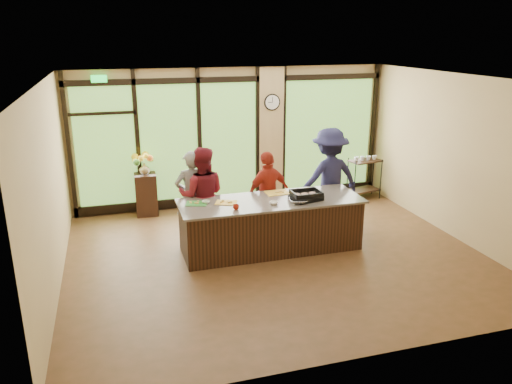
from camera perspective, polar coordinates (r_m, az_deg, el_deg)
floor at (r=8.73m, az=2.28°, el=-7.25°), size 7.00×7.00×0.00m
ceiling at (r=7.94m, az=2.55°, el=12.77°), size 7.00×7.00×0.00m
back_wall at (r=11.01m, az=-2.63°, el=6.27°), size 7.00×0.00×7.00m
left_wall at (r=7.85m, az=-22.56°, el=0.19°), size 0.00×6.00×6.00m
right_wall at (r=9.88m, az=22.06°, el=3.64°), size 0.00×6.00×6.00m
window_wall at (r=11.03m, az=-1.74°, el=5.74°), size 6.90×0.12×3.00m
island_base at (r=8.82m, az=1.69°, el=-3.87°), size 3.10×1.00×0.88m
countertop at (r=8.66m, az=1.72°, el=-1.04°), size 3.20×1.10×0.04m
wall_clock at (r=11.00m, az=1.86°, el=10.22°), size 0.36×0.04×0.36m
cook_left at (r=9.12m, az=-7.33°, el=-0.52°), size 0.66×0.47×1.70m
cook_midleft at (r=9.05m, az=-6.18°, el=-0.37°), size 0.99×0.85×1.78m
cook_midright at (r=9.38m, az=1.37°, el=-0.16°), size 1.02×0.67×1.61m
cook_right at (r=9.85m, az=8.34°, el=1.61°), size 1.33×0.84×1.96m
roasting_pan at (r=8.69m, az=5.74°, el=-0.61°), size 0.57×0.49×0.09m
mixing_bowl at (r=8.51m, az=4.86°, el=-1.02°), size 0.37×0.37×0.08m
cutting_board_left at (r=8.51m, az=-6.82°, el=-1.31°), size 0.42×0.36×0.01m
cutting_board_center at (r=8.51m, az=-3.44°, el=-1.21°), size 0.43×0.38×0.01m
cutting_board_right at (r=9.03m, az=2.43°, el=-0.08°), size 0.42×0.32×0.01m
prep_bowl_near at (r=8.52m, az=-5.74°, el=-1.14°), size 0.16×0.16×0.04m
prep_bowl_mid at (r=8.43m, az=2.04°, el=-1.25°), size 0.20×0.20×0.05m
prep_bowl_far at (r=9.16m, az=5.06°, el=0.18°), size 0.15×0.15×0.03m
red_ramekin at (r=8.18m, az=-2.30°, el=-1.74°), size 0.13×0.13×0.08m
flower_stand at (r=10.75m, az=-12.44°, el=-0.25°), size 0.46×0.46×0.89m
flower_vase at (r=10.60m, az=-12.63°, el=2.63°), size 0.26×0.26×0.24m
bar_cart at (r=11.81m, az=12.28°, el=2.15°), size 0.79×0.55×0.99m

